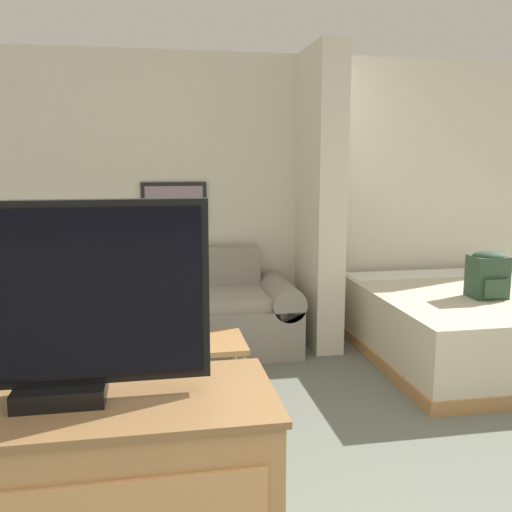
# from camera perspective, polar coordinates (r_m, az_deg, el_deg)

# --- Properties ---
(wall_back) EXTENTS (7.12, 0.16, 2.60)m
(wall_back) POSITION_cam_1_polar(r_m,az_deg,el_deg) (5.38, -1.54, 5.82)
(wall_back) COLOR silver
(wall_back) RESTS_ON ground_plane
(wall_partition_pillar) EXTENTS (0.24, 0.79, 2.60)m
(wall_partition_pillar) POSITION_cam_1_polar(r_m,az_deg,el_deg) (5.08, 6.39, 5.60)
(wall_partition_pillar) COLOR silver
(wall_partition_pillar) RESTS_ON ground_plane
(couch) EXTENTS (2.06, 0.84, 0.87)m
(couch) POSITION_cam_1_polar(r_m,az_deg,el_deg) (5.01, -7.74, -5.90)
(couch) COLOR gray
(couch) RESTS_ON ground_plane
(coffee_table) EXTENTS (0.68, 0.53, 0.40)m
(coffee_table) POSITION_cam_1_polar(r_m,az_deg,el_deg) (4.05, -6.05, -9.12)
(coffee_table) COLOR #B27F4C
(coffee_table) RESTS_ON ground_plane
(side_table) EXTENTS (0.40, 0.40, 0.58)m
(side_table) POSITION_cam_1_polar(r_m,az_deg,el_deg) (5.11, -21.15, -4.48)
(side_table) COLOR #B27F4C
(side_table) RESTS_ON ground_plane
(table_lamp) EXTENTS (0.33, 0.33, 0.45)m
(table_lamp) POSITION_cam_1_polar(r_m,az_deg,el_deg) (5.03, -21.43, 0.05)
(table_lamp) COLOR tan
(table_lamp) RESTS_ON side_table
(tv) EXTENTS (0.81, 0.16, 0.55)m
(tv) POSITION_cam_1_polar(r_m,az_deg,el_deg) (1.60, -19.42, -4.53)
(tv) COLOR black
(tv) RESTS_ON tv_dresser
(bed) EXTENTS (1.68, 1.98, 0.57)m
(bed) POSITION_cam_1_polar(r_m,az_deg,el_deg) (5.13, 20.41, -6.38)
(bed) COLOR #B27F4C
(bed) RESTS_ON ground_plane
(backpack) EXTENTS (0.27, 0.25, 0.37)m
(backpack) POSITION_cam_1_polar(r_m,az_deg,el_deg) (4.84, 22.18, -1.65)
(backpack) COLOR #2D4733
(backpack) RESTS_ON bed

